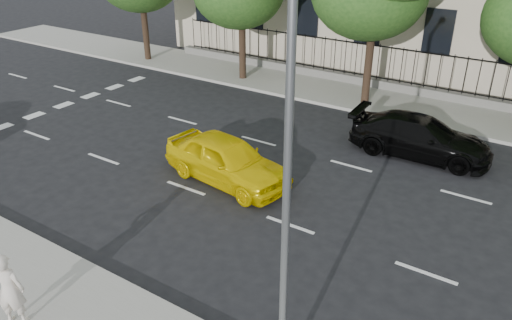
{
  "coord_description": "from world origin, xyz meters",
  "views": [
    {
      "loc": [
        5.84,
        -8.35,
        8.38
      ],
      "look_at": [
        -1.53,
        3.0,
        1.53
      ],
      "focal_mm": 35.0,
      "sensor_mm": 36.0,
      "label": 1
    }
  ],
  "objects_px": {
    "street_light": "(305,133)",
    "woman_near": "(9,289)",
    "yellow_taxi": "(227,160)",
    "black_sedan": "(420,137)"
  },
  "relations": [
    {
      "from": "street_light",
      "to": "yellow_taxi",
      "type": "relative_size",
      "value": 1.71
    },
    {
      "from": "yellow_taxi",
      "to": "street_light",
      "type": "bearing_deg",
      "value": -126.3
    },
    {
      "from": "yellow_taxi",
      "to": "black_sedan",
      "type": "distance_m",
      "value": 7.39
    },
    {
      "from": "yellow_taxi",
      "to": "black_sedan",
      "type": "bearing_deg",
      "value": -33.54
    },
    {
      "from": "yellow_taxi",
      "to": "black_sedan",
      "type": "xyz_separation_m",
      "value": [
        4.88,
        5.55,
        -0.05
      ]
    },
    {
      "from": "street_light",
      "to": "woman_near",
      "type": "distance_m",
      "value": 7.41
    },
    {
      "from": "woman_near",
      "to": "street_light",
      "type": "bearing_deg",
      "value": 171.85
    },
    {
      "from": "street_light",
      "to": "woman_near",
      "type": "height_order",
      "value": "street_light"
    },
    {
      "from": "street_light",
      "to": "black_sedan",
      "type": "relative_size",
      "value": 1.55
    },
    {
      "from": "black_sedan",
      "to": "woman_near",
      "type": "relative_size",
      "value": 2.87
    }
  ]
}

